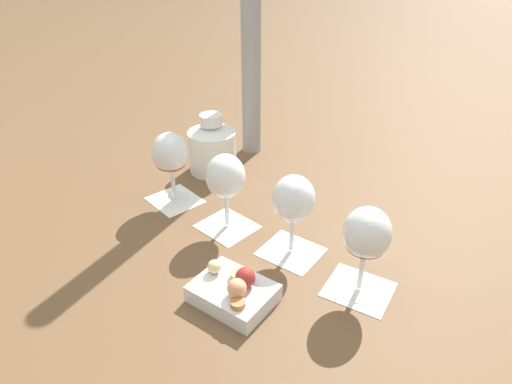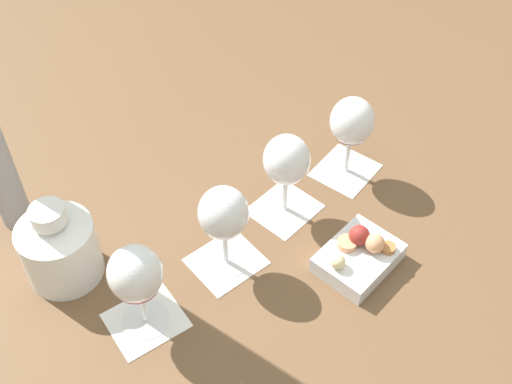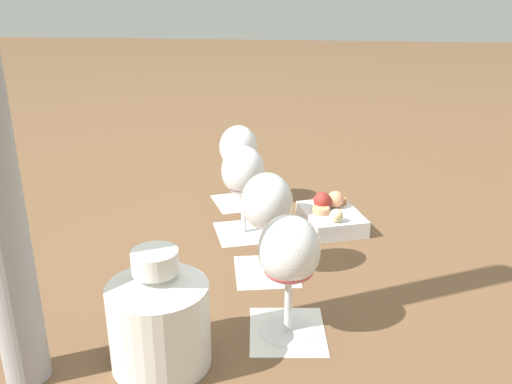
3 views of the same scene
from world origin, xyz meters
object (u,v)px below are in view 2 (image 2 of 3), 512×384
wine_glass_1 (224,217)px  snack_dish (359,255)px  wine_glass_3 (352,125)px  wine_glass_0 (136,277)px  wine_glass_2 (286,164)px  ceramic_vase (59,246)px

wine_glass_1 → snack_dish: wine_glass_1 is taller
wine_glass_1 → snack_dish: size_ratio=1.04×
wine_glass_3 → wine_glass_0: bearing=-163.3°
wine_glass_0 → wine_glass_3: size_ratio=1.00×
wine_glass_3 → snack_dish: 0.23m
wine_glass_0 → wine_glass_2: 0.31m
wine_glass_2 → ceramic_vase: wine_glass_2 is taller
wine_glass_1 → ceramic_vase: wine_glass_1 is taller
wine_glass_0 → snack_dish: (0.35, -0.06, -0.09)m
wine_glass_1 → wine_glass_3: (0.29, 0.09, -0.00)m
wine_glass_0 → wine_glass_3: (0.45, 0.13, -0.00)m
snack_dish → wine_glass_1: bearing=151.8°
wine_glass_1 → ceramic_vase: bearing=156.7°
wine_glass_1 → wine_glass_2: size_ratio=1.00×
ceramic_vase → snack_dish: (0.43, -0.20, -0.04)m
wine_glass_3 → ceramic_vase: size_ratio=1.09×
wine_glass_0 → wine_glass_3: same height
wine_glass_3 → snack_dish: bearing=-117.6°
snack_dish → ceramic_vase: bearing=154.5°
wine_glass_0 → wine_glass_2: same height
wine_glass_3 → snack_dish: size_ratio=1.04×
wine_glass_0 → snack_dish: size_ratio=1.04×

